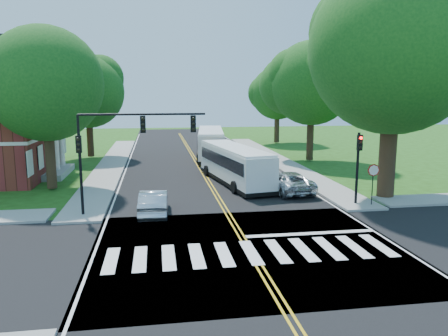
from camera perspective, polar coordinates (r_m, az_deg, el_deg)
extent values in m
plane|color=#214611|center=(20.02, 3.24, -10.48)|extent=(140.00, 140.00, 0.00)
cube|color=black|center=(37.22, -2.57, -0.93)|extent=(14.00, 96.00, 0.01)
cube|color=black|center=(20.02, 3.24, -10.46)|extent=(60.00, 12.00, 0.01)
cube|color=gold|center=(41.14, -3.18, 0.11)|extent=(0.36, 70.00, 0.01)
cube|color=silver|center=(41.04, -12.67, -0.14)|extent=(0.12, 70.00, 0.01)
cube|color=silver|center=(42.34, 6.01, 0.35)|extent=(0.12, 70.00, 0.01)
cube|color=silver|center=(19.56, 3.55, -10.93)|extent=(12.60, 3.00, 0.01)
cube|color=silver|center=(22.41, 11.25, -8.37)|extent=(6.60, 0.40, 0.01)
cube|color=gray|center=(44.10, -14.37, 0.55)|extent=(2.60, 40.00, 0.15)
cube|color=gray|center=(45.58, 6.87, 1.08)|extent=(2.60, 40.00, 0.15)
cylinder|color=#342015|center=(30.55, 20.60, 2.06)|extent=(1.10, 1.10, 6.00)
sphere|color=#29681E|center=(30.44, 21.36, 14.29)|extent=(10.80, 10.80, 10.80)
cylinder|color=#342015|center=(33.50, -21.76, 1.58)|extent=(0.70, 0.70, 4.80)
sphere|color=#29681E|center=(33.22, -22.31, 10.15)|extent=(8.00, 8.00, 8.00)
cylinder|color=#342015|center=(49.07, -17.09, 4.02)|extent=(0.70, 0.70, 4.40)
sphere|color=#29681E|center=(48.86, -17.37, 9.47)|extent=(7.60, 7.60, 7.60)
cylinder|color=#342015|center=(45.30, 11.19, 4.19)|extent=(0.70, 0.70, 5.00)
sphere|color=#29681E|center=(45.11, 11.41, 10.82)|extent=(8.40, 8.40, 8.40)
cylinder|color=#342015|center=(60.81, 6.91, 5.41)|extent=(0.70, 0.70, 4.40)
sphere|color=#29681E|center=(60.64, 7.00, 9.69)|extent=(7.20, 7.20, 7.20)
cube|color=silver|center=(39.34, -21.30, 5.45)|extent=(1.40, 6.00, 0.45)
cube|color=gray|center=(39.83, -20.93, -0.51)|extent=(1.80, 6.00, 0.50)
cylinder|color=silver|center=(37.43, -21.79, 1.68)|extent=(0.50, 0.50, 4.20)
cylinder|color=silver|center=(39.56, -21.09, 2.13)|extent=(0.50, 0.50, 4.20)
cylinder|color=silver|center=(41.70, -20.47, 2.53)|extent=(0.50, 0.50, 4.20)
cylinder|color=black|center=(25.60, -18.19, -0.78)|extent=(0.16, 0.16, 4.60)
cube|color=black|center=(25.21, -18.45, 2.96)|extent=(0.30, 0.22, 0.95)
sphere|color=black|center=(25.04, -18.54, 3.60)|extent=(0.18, 0.18, 0.18)
cylinder|color=black|center=(24.89, -10.58, 6.91)|extent=(7.00, 0.12, 0.12)
cube|color=black|center=(24.77, -10.55, 5.63)|extent=(0.30, 0.22, 0.95)
cube|color=black|center=(24.85, -4.05, 5.78)|extent=(0.30, 0.22, 0.95)
cylinder|color=black|center=(28.06, 17.01, -0.03)|extent=(0.16, 0.16, 4.40)
cube|color=black|center=(27.71, 17.31, 3.18)|extent=(0.30, 0.22, 0.95)
sphere|color=#FF0A05|center=(27.55, 17.47, 3.76)|extent=(0.18, 0.18, 0.18)
cylinder|color=black|center=(28.18, 18.81, -2.36)|extent=(0.06, 0.06, 2.20)
cylinder|color=#A50A07|center=(27.96, 18.95, -0.27)|extent=(0.76, 0.04, 0.76)
cube|color=white|center=(33.62, 1.38, 0.39)|extent=(4.12, 11.09, 2.53)
cube|color=black|center=(33.54, 1.39, 1.17)|extent=(4.06, 10.36, 0.87)
cube|color=black|center=(38.71, -1.36, 2.12)|extent=(2.24, 0.47, 1.47)
cube|color=orange|center=(38.61, -1.37, 3.34)|extent=(1.56, 0.36, 0.29)
cube|color=black|center=(33.82, 1.38, -1.48)|extent=(4.18, 11.20, 0.28)
cube|color=white|center=(33.43, 1.39, 2.62)|extent=(4.01, 10.77, 0.20)
cylinder|color=black|center=(37.51, 1.24, -0.14)|extent=(0.44, 0.92, 0.88)
cylinder|color=black|center=(36.79, -2.27, -0.35)|extent=(0.44, 0.92, 0.88)
cylinder|color=black|center=(31.22, 5.51, -2.22)|extent=(0.44, 0.92, 0.88)
cylinder|color=black|center=(30.34, 1.37, -2.53)|extent=(0.44, 0.92, 0.88)
cube|color=white|center=(46.96, -1.76, 3.21)|extent=(3.83, 11.84, 2.71)
cube|color=black|center=(46.91, -1.76, 3.80)|extent=(3.81, 11.04, 0.94)
cube|color=black|center=(52.76, -1.82, 4.31)|extent=(2.41, 0.38, 1.58)
cube|color=orange|center=(52.68, -1.82, 5.27)|extent=(1.68, 0.29, 0.32)
cube|color=black|center=(47.11, -1.75, 1.75)|extent=(3.90, 11.95, 0.30)
cube|color=white|center=(46.82, -1.77, 4.92)|extent=(3.74, 11.49, 0.22)
cylinder|color=black|center=(50.93, -0.35, 2.53)|extent=(0.42, 0.98, 0.95)
cylinder|color=black|center=(50.91, -3.24, 2.51)|extent=(0.42, 0.98, 0.95)
cylinder|color=black|center=(43.61, -0.02, 1.30)|extent=(0.42, 0.98, 0.95)
cylinder|color=black|center=(43.59, -3.39, 1.28)|extent=(0.42, 0.98, 0.95)
imported|color=#BBBDC3|center=(25.33, -9.16, -4.47)|extent=(1.73, 4.49, 1.46)
imported|color=silver|center=(31.02, 8.23, -1.80)|extent=(3.02, 5.53, 1.47)
imported|color=black|center=(41.49, 4.88, 1.15)|extent=(2.11, 4.91, 1.41)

